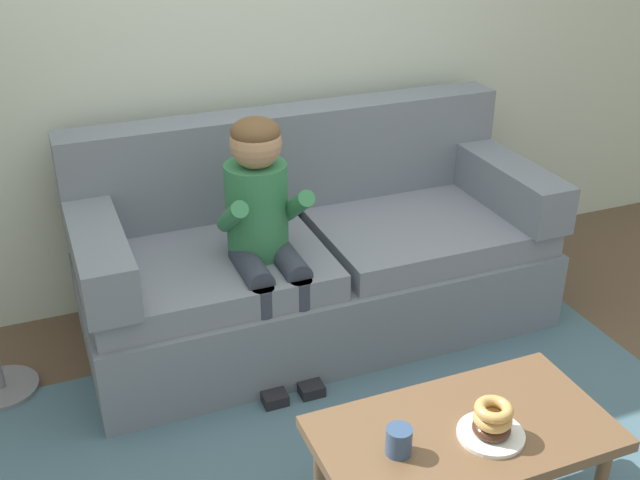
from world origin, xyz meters
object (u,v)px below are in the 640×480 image
object	(u,v)px
couch	(313,257)
toy_controller	(474,401)
coffee_table	(463,441)
donut	(491,428)
person_child	(263,223)
mug	(399,441)

from	to	relation	value
couch	toy_controller	size ratio (longest dim) A/B	9.34
coffee_table	donut	world-z (taller)	donut
coffee_table	toy_controller	bearing A→B (deg)	52.02
donut	toy_controller	xyz separation A→B (m)	(0.34, 0.57, -0.43)
coffee_table	donut	size ratio (longest dim) A/B	7.83
toy_controller	coffee_table	bearing A→B (deg)	-142.62
couch	person_child	size ratio (longest dim) A/B	1.92
person_child	coffee_table	bearing A→B (deg)	-76.48
mug	person_child	bearing A→B (deg)	91.76
couch	toy_controller	distance (m)	0.98
person_child	toy_controller	world-z (taller)	person_child
donut	couch	bearing A→B (deg)	91.27
coffee_table	toy_controller	world-z (taller)	coffee_table
person_child	couch	bearing A→B (deg)	34.78
mug	toy_controller	bearing A→B (deg)	39.54
couch	toy_controller	bearing A→B (deg)	-66.21
person_child	donut	size ratio (longest dim) A/B	9.18
person_child	toy_controller	size ratio (longest dim) A/B	4.87
person_child	donut	bearing A→B (deg)	-74.56
couch	person_child	bearing A→B (deg)	-145.22
coffee_table	couch	bearing A→B (deg)	88.91
donut	toy_controller	world-z (taller)	donut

